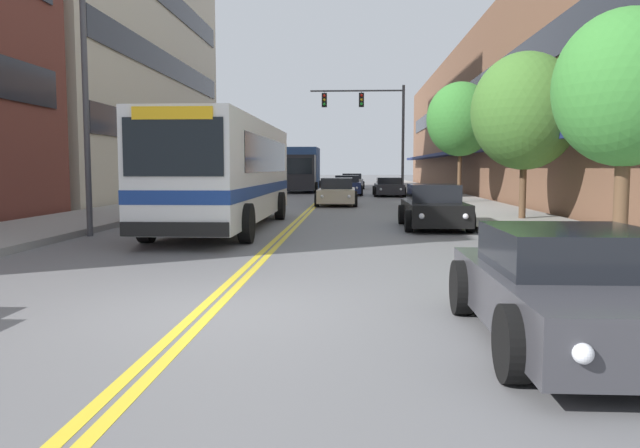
{
  "coord_description": "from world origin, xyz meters",
  "views": [
    {
      "loc": [
        1.92,
        -7.97,
        1.88
      ],
      "look_at": [
        0.28,
        22.9,
        -0.92
      ],
      "focal_mm": 35.0,
      "sensor_mm": 36.0,
      "label": 1
    }
  ],
  "objects_px": {
    "car_black_parked_right_mid": "(434,208)",
    "box_truck": "(302,169)",
    "car_silver_moving_second": "(352,182)",
    "car_charcoal_parked_right_far": "(389,187)",
    "car_champagne_moving_third": "(337,192)",
    "street_lamp_left_near": "(97,79)",
    "car_navy_moving_lead": "(347,186)",
    "street_tree_right_mid": "(525,111)",
    "traffic_signal_mast": "(373,118)",
    "car_dark_grey_parked_right_foreground": "(574,289)",
    "city_bus": "(228,169)",
    "car_slate_blue_parked_left_far": "(231,193)",
    "street_tree_right_far": "(460,119)",
    "car_white_parked_left_near": "(250,188)",
    "street_tree_right_near": "(626,89)"
  },
  "relations": [
    {
      "from": "car_black_parked_right_mid",
      "to": "box_truck",
      "type": "height_order",
      "value": "box_truck"
    },
    {
      "from": "car_silver_moving_second",
      "to": "box_truck",
      "type": "height_order",
      "value": "box_truck"
    },
    {
      "from": "car_charcoal_parked_right_far",
      "to": "car_champagne_moving_third",
      "type": "relative_size",
      "value": 0.97
    },
    {
      "from": "street_lamp_left_near",
      "to": "box_truck",
      "type": "bearing_deg",
      "value": 84.71
    },
    {
      "from": "car_navy_moving_lead",
      "to": "street_tree_right_mid",
      "type": "distance_m",
      "value": 22.66
    },
    {
      "from": "car_black_parked_right_mid",
      "to": "traffic_signal_mast",
      "type": "distance_m",
      "value": 22.67
    },
    {
      "from": "car_silver_moving_second",
      "to": "street_tree_right_mid",
      "type": "bearing_deg",
      "value": -80.44
    },
    {
      "from": "car_dark_grey_parked_right_foreground",
      "to": "street_lamp_left_near",
      "type": "height_order",
      "value": "street_lamp_left_near"
    },
    {
      "from": "city_bus",
      "to": "car_black_parked_right_mid",
      "type": "xyz_separation_m",
      "value": [
        6.42,
        0.23,
        -1.22
      ]
    },
    {
      "from": "car_champagne_moving_third",
      "to": "street_tree_right_mid",
      "type": "xyz_separation_m",
      "value": [
        6.53,
        -10.09,
        3.12
      ]
    },
    {
      "from": "car_charcoal_parked_right_far",
      "to": "car_navy_moving_lead",
      "type": "xyz_separation_m",
      "value": [
        -2.79,
        1.2,
        0.05
      ]
    },
    {
      "from": "car_dark_grey_parked_right_foreground",
      "to": "street_lamp_left_near",
      "type": "distance_m",
      "value": 14.08
    },
    {
      "from": "car_slate_blue_parked_left_far",
      "to": "street_lamp_left_near",
      "type": "height_order",
      "value": "street_lamp_left_near"
    },
    {
      "from": "car_slate_blue_parked_left_far",
      "to": "box_truck",
      "type": "height_order",
      "value": "box_truck"
    },
    {
      "from": "car_black_parked_right_mid",
      "to": "car_charcoal_parked_right_far",
      "type": "bearing_deg",
      "value": 90.39
    },
    {
      "from": "car_charcoal_parked_right_far",
      "to": "car_slate_blue_parked_left_far",
      "type": "bearing_deg",
      "value": -130.31
    },
    {
      "from": "box_truck",
      "to": "street_tree_right_far",
      "type": "relative_size",
      "value": 1.18
    },
    {
      "from": "city_bus",
      "to": "car_silver_moving_second",
      "type": "height_order",
      "value": "city_bus"
    },
    {
      "from": "car_charcoal_parked_right_far",
      "to": "street_tree_right_mid",
      "type": "xyz_separation_m",
      "value": [
        3.35,
        -20.39,
        3.17
      ]
    },
    {
      "from": "car_navy_moving_lead",
      "to": "street_tree_right_mid",
      "type": "xyz_separation_m",
      "value": [
        6.13,
        -21.59,
        3.12
      ]
    },
    {
      "from": "car_silver_moving_second",
      "to": "car_champagne_moving_third",
      "type": "xyz_separation_m",
      "value": [
        -0.7,
        -24.54,
        -0.01
      ]
    },
    {
      "from": "box_truck",
      "to": "car_slate_blue_parked_left_far",
      "type": "bearing_deg",
      "value": -97.77
    },
    {
      "from": "city_bus",
      "to": "box_truck",
      "type": "distance_m",
      "value": 28.75
    },
    {
      "from": "car_white_parked_left_near",
      "to": "car_charcoal_parked_right_far",
      "type": "height_order",
      "value": "car_white_parked_left_near"
    },
    {
      "from": "car_black_parked_right_mid",
      "to": "street_tree_right_far",
      "type": "distance_m",
      "value": 12.86
    },
    {
      "from": "city_bus",
      "to": "car_silver_moving_second",
      "type": "distance_m",
      "value": 36.86
    },
    {
      "from": "street_tree_right_mid",
      "to": "street_tree_right_far",
      "type": "bearing_deg",
      "value": 92.29
    },
    {
      "from": "car_champagne_moving_third",
      "to": "traffic_signal_mast",
      "type": "relative_size",
      "value": 0.67
    },
    {
      "from": "car_white_parked_left_near",
      "to": "street_tree_right_near",
      "type": "bearing_deg",
      "value": -65.7
    },
    {
      "from": "box_truck",
      "to": "street_tree_right_far",
      "type": "xyz_separation_m",
      "value": [
        9.28,
        -16.5,
        2.53
      ]
    },
    {
      "from": "street_tree_right_far",
      "to": "car_charcoal_parked_right_far",
      "type": "bearing_deg",
      "value": 106.12
    },
    {
      "from": "car_navy_moving_lead",
      "to": "street_lamp_left_near",
      "type": "height_order",
      "value": "street_lamp_left_near"
    },
    {
      "from": "street_tree_right_far",
      "to": "car_dark_grey_parked_right_foreground",
      "type": "bearing_deg",
      "value": -96.74
    },
    {
      "from": "car_black_parked_right_mid",
      "to": "box_truck",
      "type": "bearing_deg",
      "value": 102.83
    },
    {
      "from": "city_bus",
      "to": "street_tree_right_near",
      "type": "distance_m",
      "value": 11.57
    },
    {
      "from": "city_bus",
      "to": "car_navy_moving_lead",
      "type": "bearing_deg",
      "value": 81.6
    },
    {
      "from": "car_dark_grey_parked_right_foreground",
      "to": "car_champagne_moving_third",
      "type": "distance_m",
      "value": 24.93
    },
    {
      "from": "car_slate_blue_parked_left_far",
      "to": "street_tree_right_near",
      "type": "relative_size",
      "value": 0.92
    },
    {
      "from": "box_truck",
      "to": "traffic_signal_mast",
      "type": "xyz_separation_m",
      "value": [
        5.26,
        -6.34,
        3.43
      ]
    },
    {
      "from": "city_bus",
      "to": "street_tree_right_far",
      "type": "distance_m",
      "value": 15.51
    },
    {
      "from": "car_charcoal_parked_right_far",
      "to": "street_tree_right_mid",
      "type": "bearing_deg",
      "value": -80.68
    },
    {
      "from": "car_dark_grey_parked_right_foreground",
      "to": "car_navy_moving_lead",
      "type": "height_order",
      "value": "car_navy_moving_lead"
    },
    {
      "from": "car_slate_blue_parked_left_far",
      "to": "street_lamp_left_near",
      "type": "distance_m",
      "value": 15.39
    },
    {
      "from": "car_white_parked_left_near",
      "to": "car_navy_moving_lead",
      "type": "height_order",
      "value": "car_navy_moving_lead"
    },
    {
      "from": "car_dark_grey_parked_right_foreground",
      "to": "street_tree_right_mid",
      "type": "distance_m",
      "value": 15.34
    },
    {
      "from": "box_truck",
      "to": "car_black_parked_right_mid",
      "type": "bearing_deg",
      "value": -77.17
    },
    {
      "from": "car_champagne_moving_third",
      "to": "car_charcoal_parked_right_far",
      "type": "bearing_deg",
      "value": 72.8
    },
    {
      "from": "car_slate_blue_parked_left_far",
      "to": "street_tree_right_near",
      "type": "distance_m",
      "value": 22.58
    },
    {
      "from": "car_slate_blue_parked_left_far",
      "to": "street_tree_right_mid",
      "type": "bearing_deg",
      "value": -40.68
    },
    {
      "from": "car_silver_moving_second",
      "to": "street_tree_right_near",
      "type": "relative_size",
      "value": 0.97
    }
  ]
}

